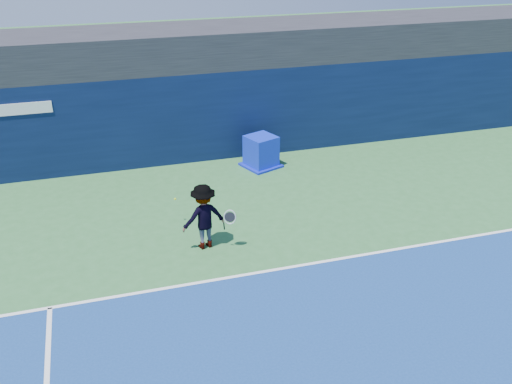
# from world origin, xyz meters

# --- Properties ---
(ground) EXTENTS (80.00, 80.00, 0.00)m
(ground) POSITION_xyz_m (0.00, 0.00, 0.00)
(ground) COLOR #2F6834
(ground) RESTS_ON ground
(baseline) EXTENTS (24.00, 0.10, 0.01)m
(baseline) POSITION_xyz_m (0.00, 3.00, 0.01)
(baseline) COLOR white
(baseline) RESTS_ON ground
(stadium_band) EXTENTS (36.00, 3.00, 1.20)m
(stadium_band) POSITION_xyz_m (0.00, 11.50, 3.60)
(stadium_band) COLOR #222127
(stadium_band) RESTS_ON back_wall_assembly
(back_wall_assembly) EXTENTS (36.00, 1.03, 3.00)m
(back_wall_assembly) POSITION_xyz_m (-0.00, 10.50, 1.50)
(back_wall_assembly) COLOR #091434
(back_wall_assembly) RESTS_ON ground
(equipment_cart) EXTENTS (1.42, 1.42, 1.05)m
(equipment_cart) POSITION_xyz_m (1.57, 9.04, 0.48)
(equipment_cart) COLOR #0E22C5
(equipment_cart) RESTS_ON ground
(tennis_player) EXTENTS (1.34, 0.82, 1.70)m
(tennis_player) POSITION_xyz_m (-1.30, 4.53, 0.85)
(tennis_player) COLOR silver
(tennis_player) RESTS_ON ground
(tennis_ball) EXTENTS (0.06, 0.06, 0.06)m
(tennis_ball) POSITION_xyz_m (-1.79, 5.94, 0.73)
(tennis_ball) COLOR #C2D617
(tennis_ball) RESTS_ON ground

